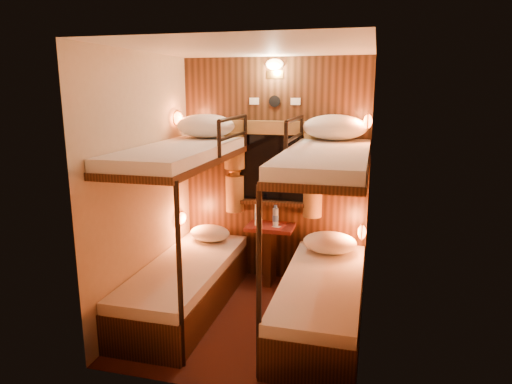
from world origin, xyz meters
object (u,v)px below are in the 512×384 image
(bunk_left, at_px, (185,253))
(bunk_right, at_px, (322,266))
(bottle_left, at_px, (258,215))
(bottle_right, at_px, (275,217))
(table, at_px, (270,246))

(bunk_left, relative_size, bunk_right, 1.00)
(bunk_right, xyz_separation_m, bottle_left, (-0.77, 0.76, 0.21))
(bunk_left, bearing_deg, bottle_right, 47.90)
(table, relative_size, bottle_right, 2.89)
(bottle_left, bearing_deg, bunk_left, -124.51)
(bottle_left, distance_m, bottle_right, 0.19)
(bunk_right, bearing_deg, bottle_right, 127.16)
(table, bearing_deg, bottle_left, -169.45)
(bunk_right, distance_m, bottle_right, 1.00)
(bottle_left, bearing_deg, bottle_right, 6.96)
(bottle_right, bearing_deg, bunk_right, -52.84)
(table, xyz_separation_m, bottle_left, (-0.13, -0.02, 0.35))
(bunk_left, bearing_deg, table, 50.33)
(bottle_right, bearing_deg, table, 178.78)
(bottle_left, bearing_deg, table, 10.55)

